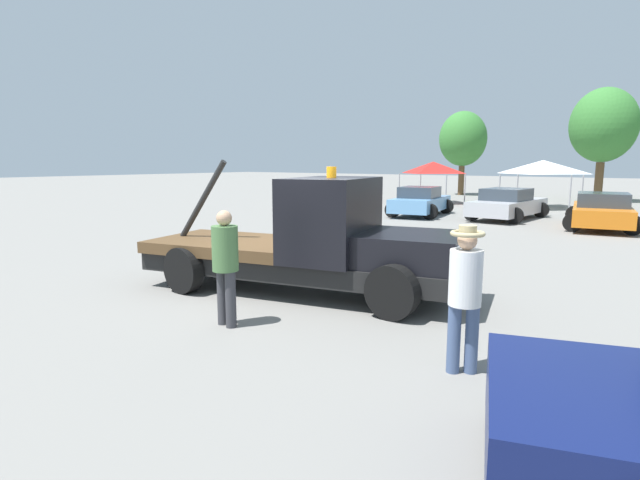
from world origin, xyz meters
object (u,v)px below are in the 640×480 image
at_px(parked_car_orange, 602,211).
at_px(canopy_tent_red, 433,168).
at_px(traffic_cone, 383,255).
at_px(parked_car_skyblue, 420,202).
at_px(tree_center, 463,139).
at_px(canopy_tent_white, 543,167).
at_px(tow_truck, 317,245).
at_px(person_near_truck, 465,287).
at_px(tree_left, 604,126).
at_px(person_at_hood, 225,260).
at_px(parked_car_silver, 507,204).

bearing_deg(parked_car_orange, canopy_tent_red, 45.91).
bearing_deg(traffic_cone, parked_car_skyblue, 110.82).
bearing_deg(tree_center, canopy_tent_white, -46.58).
distance_m(parked_car_orange, tree_center, 19.25).
distance_m(tow_truck, parked_car_orange, 14.07).
bearing_deg(parked_car_skyblue, traffic_cone, -168.06).
bearing_deg(person_near_truck, tree_center, -13.08).
bearing_deg(parked_car_orange, person_near_truck, 173.24).
height_order(canopy_tent_red, tree_left, tree_left).
xyz_separation_m(person_near_truck, tree_center, (-11.75, 30.86, 3.07)).
bearing_deg(tow_truck, person_at_hood, -102.67).
bearing_deg(person_at_hood, parked_car_silver, 10.78).
bearing_deg(traffic_cone, canopy_tent_white, 91.69).
distance_m(person_at_hood, traffic_cone, 5.41).
bearing_deg(tow_truck, tree_center, 92.87).
relative_size(tow_truck, tree_left, 0.93).
relative_size(tow_truck, parked_car_skyblue, 1.43).
relative_size(parked_car_silver, parked_car_orange, 1.00).
relative_size(parked_car_silver, traffic_cone, 8.89).
distance_m(parked_car_skyblue, traffic_cone, 11.62).
height_order(parked_car_skyblue, tree_left, tree_left).
distance_m(person_near_truck, tree_center, 33.17).
bearing_deg(canopy_tent_red, parked_car_skyblue, -70.43).
relative_size(canopy_tent_red, traffic_cone, 5.43).
bearing_deg(parked_car_orange, tree_center, 27.50).
relative_size(person_near_truck, traffic_cone, 3.20).
xyz_separation_m(parked_car_skyblue, tree_left, (5.37, 14.20, 4.01)).
distance_m(person_at_hood, tree_left, 30.63).
bearing_deg(tree_center, person_near_truck, -69.16).
bearing_deg(parked_car_orange, parked_car_silver, 66.19).
xyz_separation_m(parked_car_orange, canopy_tent_white, (-3.80, 7.45, 1.54)).
relative_size(parked_car_silver, tree_left, 0.70).
xyz_separation_m(tow_truck, tree_left, (0.95, 28.09, 3.72)).
relative_size(tow_truck, parked_car_orange, 1.31).
height_order(parked_car_silver, tree_center, tree_center).
bearing_deg(tree_left, person_at_hood, -91.76).
distance_m(tree_center, traffic_cone, 27.44).
height_order(tow_truck, tree_center, tree_center).
bearing_deg(parked_car_silver, tree_left, -2.62).
distance_m(person_near_truck, parked_car_silver, 17.14).
relative_size(parked_car_silver, canopy_tent_red, 1.64).
xyz_separation_m(canopy_tent_white, tree_left, (1.78, 6.89, 2.47)).
relative_size(canopy_tent_white, traffic_cone, 6.32).
xyz_separation_m(parked_car_orange, canopy_tent_red, (-9.82, 6.96, 1.47)).
xyz_separation_m(person_at_hood, parked_car_orange, (2.96, 16.06, -0.37)).
relative_size(canopy_tent_white, tree_left, 0.50).
distance_m(tow_truck, parked_car_silver, 14.77).
bearing_deg(tow_truck, person_near_truck, -40.64).
xyz_separation_m(tow_truck, canopy_tent_red, (-6.85, 20.71, 1.18)).
relative_size(parked_car_orange, tree_center, 0.80).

